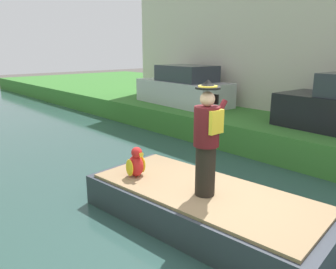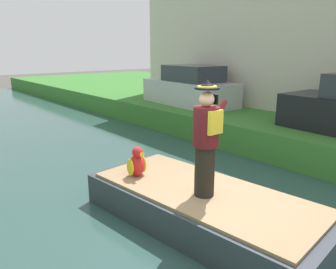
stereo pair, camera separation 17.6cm
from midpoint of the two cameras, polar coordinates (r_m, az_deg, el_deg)
name	(u,v)px [view 2 (the right image)]	position (r m, az deg, el deg)	size (l,w,h in m)	color
ground_plane	(215,235)	(5.73, 9.14, -16.98)	(80.00, 80.00, 0.00)	#4C4742
canal_water	(215,232)	(5.70, 9.16, -16.55)	(6.95, 48.00, 0.10)	#2D4C47
boat	(203,207)	(5.70, 7.02, -12.44)	(2.20, 4.36, 0.61)	#333842
person_pirate	(206,140)	(5.08, 7.65, -0.90)	(0.61, 0.42, 1.85)	black
parrot_plush	(137,163)	(6.04, -4.65, -5.05)	(0.36, 0.34, 0.57)	red
parked_car_silver	(190,88)	(12.83, 4.23, 8.09)	(2.00, 4.12, 1.50)	#B7B7BC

